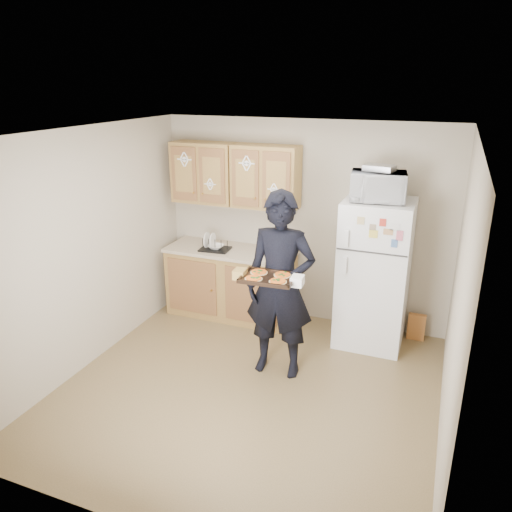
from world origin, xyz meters
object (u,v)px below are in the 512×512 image
object	(u,v)px
baking_tray	(268,278)
microwave	(378,186)
refrigerator	(374,274)
dish_rack	(215,244)
person	(280,286)

from	to	relation	value
baking_tray	microwave	xyz separation A→B (m)	(0.78, 1.23, 0.70)
refrigerator	microwave	distance (m)	1.01
refrigerator	dish_rack	xyz separation A→B (m)	(-1.97, -0.03, 0.12)
baking_tray	dish_rack	size ratio (longest dim) A/B	1.38
person	dish_rack	bearing A→B (deg)	137.57
baking_tray	dish_rack	xyz separation A→B (m)	(-1.17, 1.25, -0.19)
refrigerator	person	world-z (taller)	person
microwave	person	bearing A→B (deg)	-137.32
refrigerator	person	bearing A→B (deg)	-128.71
person	baking_tray	bearing A→B (deg)	-97.52
refrigerator	baking_tray	bearing A→B (deg)	-122.19
refrigerator	baking_tray	size ratio (longest dim) A/B	3.38
person	microwave	distance (m)	1.50
refrigerator	dish_rack	distance (m)	1.98
person	baking_tray	size ratio (longest dim) A/B	3.85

